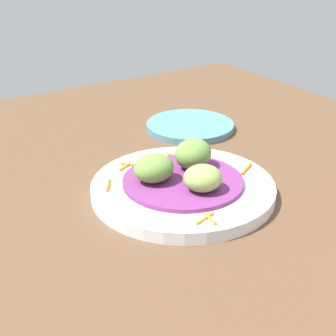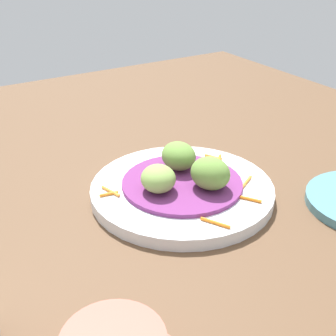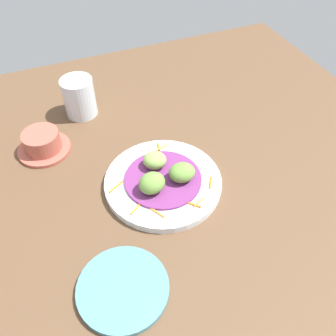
% 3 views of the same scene
% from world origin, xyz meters
% --- Properties ---
extents(table_surface, '(1.10, 1.10, 0.02)m').
position_xyz_m(table_surface, '(0.00, 0.00, 0.01)').
color(table_surface, brown).
rests_on(table_surface, ground).
extents(main_plate, '(0.24, 0.24, 0.02)m').
position_xyz_m(main_plate, '(0.06, 0.02, 0.03)').
color(main_plate, silver).
rests_on(main_plate, table_surface).
extents(cabbage_bed, '(0.16, 0.16, 0.01)m').
position_xyz_m(cabbage_bed, '(0.06, 0.02, 0.04)').
color(cabbage_bed, '#702D6B').
rests_on(cabbage_bed, main_plate).
extents(carrot_garnish, '(0.21, 0.20, 0.00)m').
position_xyz_m(carrot_garnish, '(0.06, 0.03, 0.04)').
color(carrot_garnish, orange).
rests_on(carrot_garnish, main_plate).
extents(guac_scoop_left, '(0.06, 0.06, 0.03)m').
position_xyz_m(guac_scoop_left, '(0.06, -0.02, 0.06)').
color(guac_scoop_left, '#84A851').
rests_on(guac_scoop_left, cabbage_bed).
extents(guac_scoop_center, '(0.06, 0.06, 0.04)m').
position_xyz_m(guac_scoop_center, '(0.09, 0.04, 0.06)').
color(guac_scoop_center, olive).
rests_on(guac_scoop_center, cabbage_bed).
extents(guac_scoop_right, '(0.06, 0.05, 0.04)m').
position_xyz_m(guac_scoop_right, '(0.02, 0.03, 0.06)').
color(guac_scoop_right, olive).
rests_on(guac_scoop_right, cabbage_bed).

